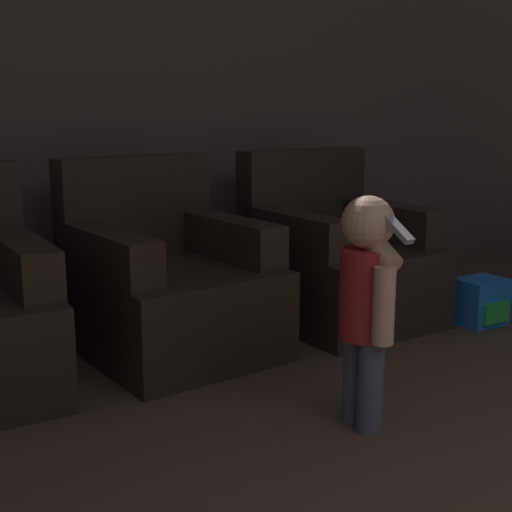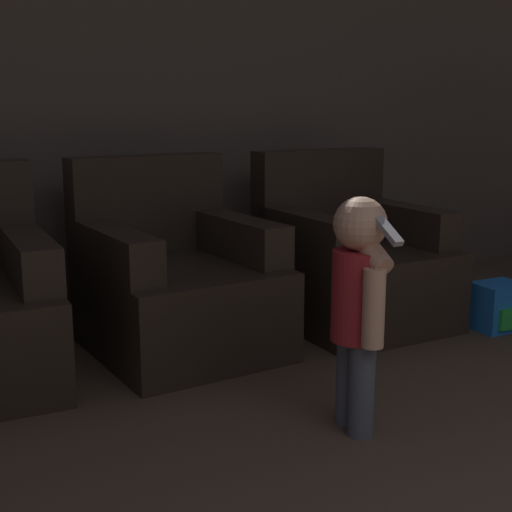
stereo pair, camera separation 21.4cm
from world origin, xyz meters
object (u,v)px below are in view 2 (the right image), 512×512
object	(u,v)px
toy_backpack	(498,307)
armchair_right	(350,263)
armchair_middle	(175,284)
person_toddler	(359,296)

from	to	relation	value
toy_backpack	armchair_right	bearing A→B (deg)	140.30
armchair_middle	armchair_right	world-z (taller)	same
armchair_middle	person_toddler	world-z (taller)	armchair_middle
armchair_middle	person_toddler	bearing A→B (deg)	-82.45
armchair_middle	person_toddler	size ratio (longest dim) A/B	1.14
armchair_right	person_toddler	world-z (taller)	armchair_right
armchair_right	toy_backpack	size ratio (longest dim) A/B	3.69
armchair_middle	toy_backpack	bearing A→B (deg)	-22.46
toy_backpack	person_toddler	bearing A→B (deg)	-154.18
armchair_middle	armchair_right	bearing A→B (deg)	-5.18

